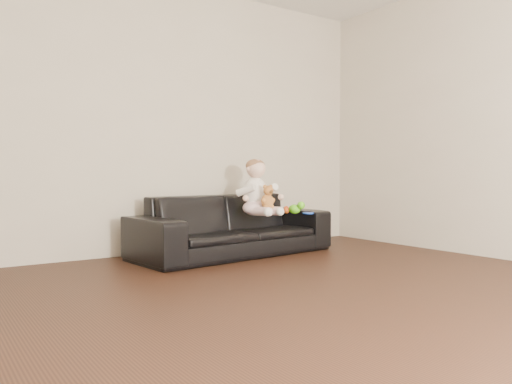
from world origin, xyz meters
TOP-DOWN VIEW (x-y plane):
  - floor at (0.00, 0.00)m, footprint 5.50×5.50m
  - wall_back at (0.00, 2.75)m, footprint 5.00×0.00m
  - sofa at (0.66, 2.25)m, footprint 1.98×0.95m
  - baby at (0.86, 2.14)m, footprint 0.39×0.47m
  - teddy_bear at (0.87, 1.98)m, footprint 0.14×0.14m
  - toy_green at (1.27, 2.09)m, footprint 0.15×0.17m
  - toy_rattle at (1.22, 2.16)m, footprint 0.09×0.09m
  - toy_blue_disc at (1.38, 2.02)m, footprint 0.14×0.14m

SIDE VIEW (x-z plane):
  - floor at x=0.00m, z-range 0.00..0.00m
  - sofa at x=0.66m, z-range 0.00..0.56m
  - toy_blue_disc at x=1.38m, z-range 0.37..0.38m
  - toy_rattle at x=1.22m, z-range 0.37..0.43m
  - toy_green at x=1.27m, z-range 0.37..0.46m
  - teddy_bear at x=0.87m, z-range 0.43..0.65m
  - baby at x=0.86m, z-range 0.34..0.87m
  - wall_back at x=0.00m, z-range -1.20..3.80m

